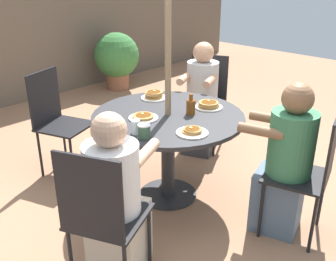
% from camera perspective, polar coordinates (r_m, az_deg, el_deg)
% --- Properties ---
extents(ground_plane, '(12.00, 12.00, 0.00)m').
position_cam_1_polar(ground_plane, '(3.45, 0.00, -9.27)').
color(ground_plane, '#9E7051').
extents(patio_table, '(1.21, 1.21, 0.74)m').
position_cam_1_polar(patio_table, '(3.16, 0.00, 0.36)').
color(patio_table, '#28282B').
rests_on(patio_table, ground).
extents(umbrella_pole, '(0.05, 0.05, 2.12)m').
position_cam_1_polar(umbrella_pole, '(3.01, 0.00, 7.94)').
color(umbrella_pole, '#846B4C').
rests_on(umbrella_pole, ground).
extents(patio_chair_north, '(0.55, 0.55, 0.97)m').
position_cam_1_polar(patio_chair_north, '(4.18, 5.51, 5.02)').
color(patio_chair_north, black).
rests_on(patio_chair_north, ground).
extents(diner_north, '(0.54, 0.46, 1.14)m').
position_cam_1_polar(diner_north, '(4.03, 4.81, 4.01)').
color(diner_north, '#3D3D42').
rests_on(diner_north, ground).
extents(patio_chair_east, '(0.53, 0.53, 0.97)m').
position_cam_1_polar(patio_chair_east, '(3.74, -15.92, 1.96)').
color(patio_chair_east, black).
rests_on(patio_chair_east, ground).
extents(patio_chair_south, '(0.55, 0.55, 0.97)m').
position_cam_1_polar(patio_chair_south, '(2.30, -9.67, -11.76)').
color(patio_chair_south, black).
rests_on(patio_chair_south, ground).
extents(diner_south, '(0.56, 0.49, 1.11)m').
position_cam_1_polar(diner_south, '(2.45, -7.57, -10.37)').
color(diner_south, beige).
rests_on(diner_south, ground).
extents(patio_chair_west, '(0.51, 0.51, 0.97)m').
position_cam_1_polar(patio_chair_west, '(2.88, 20.06, -5.21)').
color(patio_chair_west, black).
rests_on(patio_chair_west, ground).
extents(diner_west, '(0.42, 0.53, 1.14)m').
position_cam_1_polar(diner_west, '(2.91, 16.59, -4.89)').
color(diner_west, slate).
rests_on(diner_west, ground).
extents(pancake_plate_a, '(0.23, 0.23, 0.04)m').
position_cam_1_polar(pancake_plate_a, '(3.03, -3.61, 1.96)').
color(pancake_plate_a, silver).
rests_on(pancake_plate_a, patio_table).
extents(pancake_plate_b, '(0.23, 0.23, 0.06)m').
position_cam_1_polar(pancake_plate_b, '(3.27, 5.93, 3.69)').
color(pancake_plate_b, silver).
rests_on(pancake_plate_b, patio_table).
extents(pancake_plate_c, '(0.23, 0.23, 0.07)m').
position_cam_1_polar(pancake_plate_c, '(3.48, -2.05, 5.10)').
color(pancake_plate_c, silver).
rests_on(pancake_plate_c, patio_table).
extents(pancake_plate_d, '(0.23, 0.23, 0.05)m').
position_cam_1_polar(pancake_plate_d, '(2.77, 3.52, -0.16)').
color(pancake_plate_d, silver).
rests_on(pancake_plate_d, patio_table).
extents(syrup_bottle, '(0.10, 0.07, 0.17)m').
position_cam_1_polar(syrup_bottle, '(3.11, 3.34, 3.52)').
color(syrup_bottle, brown).
rests_on(syrup_bottle, patio_table).
extents(coffee_cup, '(0.09, 0.09, 0.10)m').
position_cam_1_polar(coffee_cup, '(2.69, -3.47, -0.07)').
color(coffee_cup, '#33513D').
rests_on(coffee_cup, patio_table).
extents(drinking_glass_a, '(0.06, 0.06, 0.10)m').
position_cam_1_polar(drinking_glass_a, '(2.76, -4.70, 0.53)').
color(drinking_glass_a, silver).
rests_on(drinking_glass_a, patio_table).
extents(potted_shrub, '(0.69, 0.69, 0.87)m').
position_cam_1_polar(potted_shrub, '(6.20, -7.44, 10.48)').
color(potted_shrub, brown).
rests_on(potted_shrub, ground).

